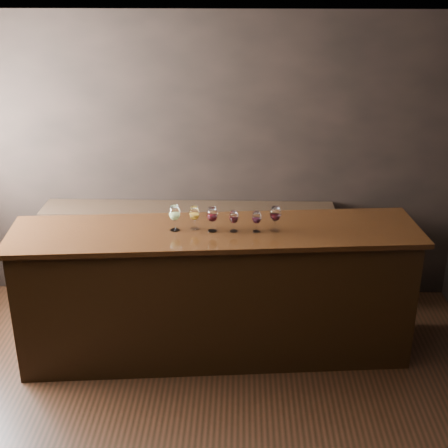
{
  "coord_description": "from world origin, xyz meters",
  "views": [
    {
      "loc": [
        0.39,
        -3.51,
        3.19
      ],
      "look_at": [
        0.26,
        1.13,
        1.23
      ],
      "focal_mm": 50.0,
      "sensor_mm": 36.0,
      "label": 1
    }
  ],
  "objects_px": {
    "back_bar_shelf": "(189,255)",
    "glass_red_a": "(212,215)",
    "bar_counter": "(216,295)",
    "glass_red_d": "(275,215)",
    "glass_white": "(174,213)",
    "glass_red_c": "(257,218)",
    "glass_amber": "(194,214)",
    "glass_red_b": "(234,218)"
  },
  "relations": [
    {
      "from": "glass_white",
      "to": "glass_red_c",
      "type": "distance_m",
      "value": 0.66
    },
    {
      "from": "bar_counter",
      "to": "glass_red_a",
      "type": "bearing_deg",
      "value": -134.85
    },
    {
      "from": "glass_red_b",
      "to": "glass_red_c",
      "type": "distance_m",
      "value": 0.18
    },
    {
      "from": "glass_red_a",
      "to": "glass_amber",
      "type": "bearing_deg",
      "value": 164.12
    },
    {
      "from": "glass_red_a",
      "to": "back_bar_shelf",
      "type": "bearing_deg",
      "value": 106.44
    },
    {
      "from": "glass_white",
      "to": "glass_red_a",
      "type": "xyz_separation_m",
      "value": [
        0.3,
        -0.01,
        -0.01
      ]
    },
    {
      "from": "bar_counter",
      "to": "glass_white",
      "type": "height_order",
      "value": "glass_white"
    },
    {
      "from": "glass_amber",
      "to": "glass_red_b",
      "type": "relative_size",
      "value": 1.11
    },
    {
      "from": "bar_counter",
      "to": "glass_red_d",
      "type": "bearing_deg",
      "value": -6.4
    },
    {
      "from": "glass_red_c",
      "to": "glass_red_b",
      "type": "bearing_deg",
      "value": -179.86
    },
    {
      "from": "bar_counter",
      "to": "glass_red_d",
      "type": "xyz_separation_m",
      "value": [
        0.48,
        -0.01,
        0.75
      ]
    },
    {
      "from": "glass_red_b",
      "to": "glass_red_d",
      "type": "height_order",
      "value": "glass_red_d"
    },
    {
      "from": "glass_amber",
      "to": "glass_red_b",
      "type": "bearing_deg",
      "value": -7.32
    },
    {
      "from": "back_bar_shelf",
      "to": "glass_red_a",
      "type": "distance_m",
      "value": 1.27
    },
    {
      "from": "glass_red_c",
      "to": "glass_red_d",
      "type": "relative_size",
      "value": 0.82
    },
    {
      "from": "back_bar_shelf",
      "to": "glass_white",
      "type": "xyz_separation_m",
      "value": [
        -0.03,
        -0.92,
        0.82
      ]
    },
    {
      "from": "back_bar_shelf",
      "to": "glass_red_a",
      "type": "xyz_separation_m",
      "value": [
        0.28,
        -0.93,
        0.81
      ]
    },
    {
      "from": "back_bar_shelf",
      "to": "glass_red_a",
      "type": "bearing_deg",
      "value": -73.56
    },
    {
      "from": "glass_red_a",
      "to": "glass_red_d",
      "type": "relative_size",
      "value": 0.97
    },
    {
      "from": "glass_red_a",
      "to": "glass_red_d",
      "type": "distance_m",
      "value": 0.5
    },
    {
      "from": "glass_red_c",
      "to": "glass_red_d",
      "type": "bearing_deg",
      "value": 6.56
    },
    {
      "from": "glass_white",
      "to": "glass_red_b",
      "type": "distance_m",
      "value": 0.48
    },
    {
      "from": "bar_counter",
      "to": "glass_white",
      "type": "relative_size",
      "value": 15.02
    },
    {
      "from": "glass_amber",
      "to": "glass_red_c",
      "type": "distance_m",
      "value": 0.5
    },
    {
      "from": "glass_red_a",
      "to": "glass_red_d",
      "type": "xyz_separation_m",
      "value": [
        0.5,
        0.02,
        0.0
      ]
    },
    {
      "from": "back_bar_shelf",
      "to": "glass_red_c",
      "type": "bearing_deg",
      "value": -55.96
    },
    {
      "from": "glass_white",
      "to": "glass_red_b",
      "type": "bearing_deg",
      "value": -1.03
    },
    {
      "from": "glass_red_b",
      "to": "glass_red_c",
      "type": "relative_size",
      "value": 1.02
    },
    {
      "from": "back_bar_shelf",
      "to": "glass_red_d",
      "type": "bearing_deg",
      "value": -49.6
    },
    {
      "from": "bar_counter",
      "to": "glass_red_c",
      "type": "height_order",
      "value": "glass_red_c"
    },
    {
      "from": "bar_counter",
      "to": "glass_red_c",
      "type": "bearing_deg",
      "value": -9.93
    },
    {
      "from": "glass_white",
      "to": "glass_amber",
      "type": "height_order",
      "value": "glass_white"
    },
    {
      "from": "glass_amber",
      "to": "glass_red_a",
      "type": "bearing_deg",
      "value": -15.88
    },
    {
      "from": "back_bar_shelf",
      "to": "glass_white",
      "type": "bearing_deg",
      "value": -91.76
    },
    {
      "from": "bar_counter",
      "to": "glass_red_c",
      "type": "relative_size",
      "value": 18.74
    },
    {
      "from": "back_bar_shelf",
      "to": "glass_white",
      "type": "distance_m",
      "value": 1.23
    },
    {
      "from": "back_bar_shelf",
      "to": "glass_red_d",
      "type": "relative_size",
      "value": 13.29
    },
    {
      "from": "glass_white",
      "to": "glass_red_a",
      "type": "height_order",
      "value": "glass_white"
    },
    {
      "from": "glass_white",
      "to": "glass_red_c",
      "type": "relative_size",
      "value": 1.25
    },
    {
      "from": "glass_red_d",
      "to": "glass_red_b",
      "type": "bearing_deg",
      "value": -176.96
    },
    {
      "from": "glass_amber",
      "to": "back_bar_shelf",
      "type": "bearing_deg",
      "value": 98.18
    },
    {
      "from": "back_bar_shelf",
      "to": "glass_amber",
      "type": "relative_size",
      "value": 14.42
    }
  ]
}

